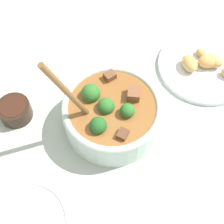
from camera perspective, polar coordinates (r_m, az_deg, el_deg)
The scene contains 4 objects.
ground_plane at distance 0.75m, azimuth 0.00°, elevation -2.14°, with size 4.00×4.00×0.00m, color #ADBCAD.
stew_bowl at distance 0.70m, azimuth -0.08°, elevation -0.17°, with size 0.22×0.22×0.26m.
condiment_bowl at distance 0.77m, azimuth -17.36°, elevation 0.34°, with size 0.08×0.08×0.04m.
food_plate at distance 0.87m, azimuth 16.63°, elevation 8.20°, with size 0.25×0.25×0.05m.
Camera 1 is at (-0.22, 0.28, 0.66)m, focal length 50.00 mm.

